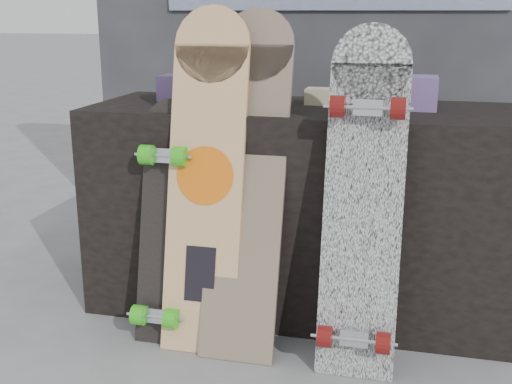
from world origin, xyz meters
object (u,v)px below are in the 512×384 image
(skateboard_dark, at_px, (165,220))
(longboard_celtic, at_px, (248,171))
(longboard_geisha, at_px, (206,171))
(vendor_table, at_px, (300,208))
(longboard_cascadia, at_px, (363,198))

(skateboard_dark, bearing_deg, longboard_celtic, 10.91)
(longboard_geisha, distance_m, longboard_celtic, 0.15)
(vendor_table, bearing_deg, longboard_celtic, -113.13)
(vendor_table, height_order, longboard_celtic, longboard_celtic)
(vendor_table, bearing_deg, longboard_cascadia, -56.54)
(longboard_geisha, relative_size, longboard_celtic, 1.01)
(longboard_celtic, bearing_deg, longboard_cascadia, -13.59)
(vendor_table, xyz_separation_m, longboard_cascadia, (0.27, -0.41, 0.18))
(longboard_cascadia, height_order, skateboard_dark, longboard_cascadia)
(longboard_geisha, height_order, longboard_celtic, longboard_geisha)
(longboard_geisha, relative_size, skateboard_dark, 1.37)
(longboard_geisha, height_order, longboard_cascadia, longboard_geisha)
(longboard_cascadia, bearing_deg, skateboard_dark, 176.64)
(skateboard_dark, bearing_deg, vendor_table, 40.79)
(longboard_geisha, bearing_deg, longboard_celtic, 11.88)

